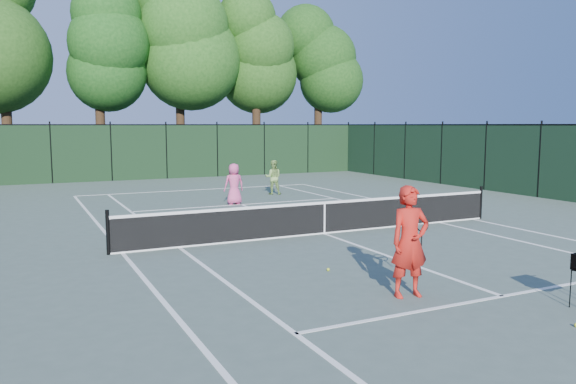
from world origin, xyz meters
name	(u,v)px	position (x,y,z in m)	size (l,w,h in m)	color
ground	(324,234)	(0.00, 0.00, 0.00)	(90.00, 90.00, 0.00)	#49594F
sideline_doubles_left	(122,253)	(-5.49, 0.00, 0.00)	(0.10, 23.77, 0.01)	white
sideline_doubles_right	(473,219)	(5.49, 0.00, 0.00)	(0.10, 23.77, 0.01)	white
sideline_singles_left	(179,248)	(-4.12, 0.00, 0.00)	(0.10, 23.77, 0.01)	white
sideline_singles_right	(439,222)	(4.12, 0.00, 0.00)	(0.10, 23.77, 0.01)	white
baseline_far	(199,190)	(0.00, 11.88, 0.00)	(10.97, 0.10, 0.01)	white
service_line_near	(502,296)	(0.00, -6.40, 0.00)	(8.23, 0.10, 0.01)	white
service_line_far	(241,205)	(0.00, 6.40, 0.00)	(8.23, 0.10, 0.01)	white
center_service_line	(324,234)	(0.00, 0.00, 0.00)	(0.10, 12.80, 0.01)	white
tennis_net	(324,217)	(0.00, 0.00, 0.48)	(11.69, 0.09, 1.06)	black
fence_far	(166,152)	(0.00, 18.00, 1.50)	(24.00, 0.05, 3.00)	black
tree_1	(1,21)	(-8.00, 22.00, 8.69)	(6.80, 6.80, 13.98)	black
tree_2	(97,44)	(-3.00, 21.80, 7.73)	(6.00, 6.00, 12.40)	black
tree_3	(178,29)	(2.00, 22.30, 9.01)	(7.00, 7.00, 14.45)	black
tree_4	(256,47)	(7.00, 21.60, 8.14)	(6.20, 6.20, 12.97)	black
tree_5	(318,58)	(12.00, 22.10, 7.71)	(5.80, 5.80, 12.23)	black
coach	(410,242)	(-1.50, -5.67, 0.99)	(1.04, 0.62, 1.97)	red
player_pink	(234,184)	(-0.22, 6.58, 0.79)	(0.78, 0.51, 1.57)	#D74C87
player_green	(273,177)	(2.43, 8.80, 0.75)	(0.90, 0.82, 1.49)	#87B058
loose_ball_midcourt	(328,269)	(-1.92, -3.55, 0.03)	(0.07, 0.07, 0.07)	#B3CB29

